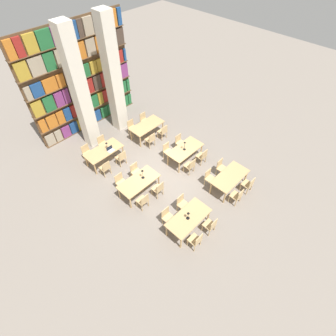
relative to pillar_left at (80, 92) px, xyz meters
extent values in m
plane|color=gray|center=(0.95, -4.40, -3.00)|extent=(40.00, 40.00, 0.00)
cube|color=brown|center=(0.95, 1.44, -0.25)|extent=(5.85, 0.06, 5.50)
cube|color=brown|center=(0.95, 1.44, -2.98)|extent=(5.85, 0.35, 0.03)
cube|color=tan|center=(-1.65, 1.40, -2.64)|extent=(0.46, 0.20, 0.66)
cube|color=tan|center=(-1.19, 1.40, -2.64)|extent=(0.35, 0.20, 0.66)
cube|color=#84387A|center=(-0.73, 1.40, -2.64)|extent=(0.44, 0.20, 0.66)
cube|color=navy|center=(-0.25, 1.40, -2.64)|extent=(0.42, 0.20, 0.66)
cube|color=#B7932D|center=(0.30, 1.40, -2.64)|extent=(0.62, 0.20, 0.66)
cube|color=#236B38|center=(0.80, 1.40, -2.64)|extent=(0.29, 0.20, 0.66)
cube|color=navy|center=(1.26, 1.40, -2.64)|extent=(0.49, 0.20, 0.66)
cube|color=#236B38|center=(1.80, 1.40, -2.64)|extent=(0.43, 0.20, 0.66)
cube|color=#236B38|center=(2.37, 1.40, -2.64)|extent=(0.65, 0.20, 0.66)
cube|color=#47382D|center=(2.90, 1.40, -2.64)|extent=(0.30, 0.20, 0.66)
cube|color=#236B38|center=(3.34, 1.40, -2.64)|extent=(0.48, 0.20, 0.66)
cube|color=#236B38|center=(3.72, 1.40, -2.64)|extent=(0.20, 0.20, 0.66)
cube|color=brown|center=(0.95, 1.44, -2.07)|extent=(5.85, 0.35, 0.03)
cube|color=orange|center=(-1.72, 1.40, -1.70)|extent=(0.32, 0.20, 0.71)
cube|color=orange|center=(-1.24, 1.40, -1.70)|extent=(0.50, 0.20, 0.71)
cube|color=orange|center=(-0.75, 1.40, -1.70)|extent=(0.37, 0.20, 0.71)
cube|color=navy|center=(-0.35, 1.40, -1.70)|extent=(0.37, 0.20, 0.71)
cube|color=maroon|center=(0.09, 1.40, -1.70)|extent=(0.44, 0.20, 0.71)
cube|color=navy|center=(0.63, 1.40, -1.70)|extent=(0.49, 0.20, 0.71)
cube|color=#236B38|center=(1.24, 1.40, -1.70)|extent=(0.63, 0.20, 0.71)
cube|color=#B7932D|center=(1.74, 1.40, -1.70)|extent=(0.29, 0.20, 0.71)
cube|color=maroon|center=(2.22, 1.40, -1.70)|extent=(0.61, 0.20, 0.71)
cube|color=navy|center=(2.84, 1.40, -1.70)|extent=(0.48, 0.20, 0.71)
cube|color=#236B38|center=(3.35, 1.40, -1.70)|extent=(0.44, 0.20, 0.71)
cube|color=#236B38|center=(3.73, 1.40, -1.70)|extent=(0.18, 0.20, 0.71)
cube|color=brown|center=(0.95, 1.44, -1.15)|extent=(5.85, 0.35, 0.03)
cube|color=#B7932D|center=(-1.63, 1.40, -0.74)|extent=(0.50, 0.20, 0.79)
cube|color=#236B38|center=(-1.04, 1.40, -0.74)|extent=(0.52, 0.20, 0.79)
cube|color=#84387A|center=(-0.51, 1.40, -0.74)|extent=(0.43, 0.20, 0.79)
cube|color=#84387A|center=(-0.11, 1.40, -0.74)|extent=(0.28, 0.20, 0.79)
cube|color=#47382D|center=(0.42, 1.40, -0.74)|extent=(0.67, 0.20, 0.79)
cube|color=maroon|center=(1.13, 1.40, -0.74)|extent=(0.68, 0.20, 0.79)
cube|color=#47382D|center=(1.74, 1.40, -0.74)|extent=(0.44, 0.20, 0.79)
cube|color=maroon|center=(2.32, 1.40, -0.74)|extent=(0.67, 0.20, 0.79)
cube|color=#47382D|center=(2.98, 1.40, -0.74)|extent=(0.59, 0.20, 0.79)
cube|color=#84387A|center=(3.58, 1.40, -0.74)|extent=(0.49, 0.20, 0.79)
cube|color=brown|center=(0.95, 1.44, -0.23)|extent=(5.85, 0.35, 0.03)
cube|color=tan|center=(-1.75, 1.40, 0.10)|extent=(0.26, 0.20, 0.64)
cube|color=navy|center=(-1.33, 1.40, 0.10)|extent=(0.52, 0.20, 0.64)
cube|color=orange|center=(-0.70, 1.40, 0.10)|extent=(0.65, 0.20, 0.64)
cube|color=orange|center=(-0.14, 1.40, 0.10)|extent=(0.35, 0.20, 0.64)
cube|color=tan|center=(0.27, 1.40, 0.10)|extent=(0.33, 0.20, 0.64)
cube|color=#236B38|center=(0.63, 1.40, 0.10)|extent=(0.26, 0.20, 0.64)
cube|color=#236B38|center=(1.13, 1.40, 0.10)|extent=(0.66, 0.20, 0.64)
cube|color=#B7932D|center=(1.72, 1.40, 0.10)|extent=(0.35, 0.20, 0.64)
cube|color=#B7932D|center=(2.22, 1.40, 0.10)|extent=(0.59, 0.20, 0.64)
cube|color=#84387A|center=(2.89, 1.40, 0.10)|extent=(0.67, 0.20, 0.64)
cube|color=maroon|center=(3.44, 1.40, 0.10)|extent=(0.36, 0.20, 0.64)
cube|color=navy|center=(3.76, 1.40, 0.10)|extent=(0.13, 0.20, 0.64)
cube|color=brown|center=(0.95, 1.44, 0.68)|extent=(5.85, 0.35, 0.03)
cube|color=#B7932D|center=(-1.61, 1.40, 1.10)|extent=(0.54, 0.20, 0.81)
cube|color=tan|center=(-0.96, 1.40, 1.10)|extent=(0.64, 0.20, 0.81)
cube|color=#236B38|center=(-0.36, 1.40, 1.10)|extent=(0.49, 0.20, 0.81)
cube|color=tan|center=(0.19, 1.40, 1.10)|extent=(0.46, 0.20, 0.81)
cube|color=tan|center=(0.69, 1.40, 1.10)|extent=(0.45, 0.20, 0.81)
cube|color=orange|center=(1.22, 1.40, 1.10)|extent=(0.51, 0.20, 0.81)
cube|color=tan|center=(1.80, 1.40, 1.10)|extent=(0.50, 0.20, 0.81)
cube|color=orange|center=(2.27, 1.40, 1.10)|extent=(0.34, 0.20, 0.81)
cube|color=orange|center=(2.66, 1.40, 1.10)|extent=(0.41, 0.20, 0.81)
cube|color=#47382D|center=(3.12, 1.40, 1.10)|extent=(0.36, 0.20, 0.81)
cube|color=#47382D|center=(3.60, 1.40, 1.10)|extent=(0.45, 0.20, 0.81)
cube|color=brown|center=(0.95, 1.44, 1.60)|extent=(5.85, 0.35, 0.03)
cube|color=orange|center=(-1.72, 1.40, 2.01)|extent=(0.33, 0.20, 0.79)
cube|color=maroon|center=(-1.36, 1.40, 2.01)|extent=(0.32, 0.20, 0.79)
cube|color=#B7932D|center=(-0.87, 1.40, 2.01)|extent=(0.50, 0.20, 0.79)
cube|color=#236B38|center=(-0.26, 1.40, 2.01)|extent=(0.62, 0.20, 0.79)
cube|color=#84387A|center=(0.38, 1.40, 2.01)|extent=(0.59, 0.20, 0.79)
cube|color=navy|center=(1.02, 1.40, 2.01)|extent=(0.60, 0.20, 0.79)
cube|color=#47382D|center=(1.47, 1.40, 2.01)|extent=(0.25, 0.20, 0.79)
cube|color=tan|center=(1.90, 1.40, 2.01)|extent=(0.49, 0.20, 0.79)
cube|color=#47382D|center=(2.51, 1.40, 2.01)|extent=(0.67, 0.20, 0.79)
cube|color=orange|center=(3.21, 1.40, 2.01)|extent=(0.64, 0.20, 0.79)
cube|color=navy|center=(3.71, 1.40, 2.01)|extent=(0.23, 0.20, 0.79)
cube|color=silver|center=(0.00, 0.00, 0.00)|extent=(0.64, 0.64, 6.00)
cube|color=silver|center=(1.89, 0.00, 0.00)|extent=(0.64, 0.64, 6.00)
cube|color=tan|center=(-0.41, -7.06, -2.27)|extent=(1.82, 0.90, 0.04)
cylinder|color=tan|center=(-1.23, -7.43, -2.64)|extent=(0.07, 0.07, 0.71)
cylinder|color=tan|center=(0.42, -7.43, -2.64)|extent=(0.07, 0.07, 0.71)
cylinder|color=tan|center=(-1.23, -6.69, -2.64)|extent=(0.07, 0.07, 0.71)
cylinder|color=tan|center=(0.42, -6.69, -2.64)|extent=(0.07, 0.07, 0.71)
cylinder|color=tan|center=(-1.00, -7.56, -2.80)|extent=(0.04, 0.04, 0.41)
cylinder|color=tan|center=(-0.64, -7.56, -2.80)|extent=(0.04, 0.04, 0.41)
cylinder|color=tan|center=(-1.00, -7.90, -2.80)|extent=(0.04, 0.04, 0.41)
cylinder|color=tan|center=(-0.64, -7.90, -2.80)|extent=(0.04, 0.04, 0.41)
cube|color=tan|center=(-0.82, -7.73, -2.57)|extent=(0.42, 0.40, 0.04)
cube|color=tan|center=(-0.82, -7.92, -2.34)|extent=(0.40, 0.03, 0.42)
cylinder|color=tan|center=(-0.64, -6.56, -2.80)|extent=(0.04, 0.04, 0.41)
cylinder|color=tan|center=(-1.00, -6.56, -2.80)|extent=(0.04, 0.04, 0.41)
cylinder|color=tan|center=(-0.64, -6.22, -2.80)|extent=(0.04, 0.04, 0.41)
cylinder|color=tan|center=(-1.00, -6.22, -2.80)|extent=(0.04, 0.04, 0.41)
cube|color=tan|center=(-0.82, -6.39, -2.57)|extent=(0.42, 0.40, 0.04)
cube|color=tan|center=(-0.82, -6.21, -2.34)|extent=(0.40, 0.03, 0.42)
cylinder|color=tan|center=(-0.12, -7.56, -2.80)|extent=(0.04, 0.04, 0.41)
cylinder|color=tan|center=(0.24, -7.56, -2.80)|extent=(0.04, 0.04, 0.41)
cylinder|color=tan|center=(-0.12, -7.90, -2.80)|extent=(0.04, 0.04, 0.41)
cylinder|color=tan|center=(0.24, -7.90, -2.80)|extent=(0.04, 0.04, 0.41)
cube|color=tan|center=(0.06, -7.73, -2.57)|extent=(0.42, 0.40, 0.04)
cube|color=tan|center=(0.06, -7.92, -2.34)|extent=(0.40, 0.03, 0.42)
cylinder|color=tan|center=(0.24, -6.56, -2.80)|extent=(0.04, 0.04, 0.41)
cylinder|color=tan|center=(-0.12, -6.56, -2.80)|extent=(0.04, 0.04, 0.41)
cylinder|color=tan|center=(0.24, -6.22, -2.80)|extent=(0.04, 0.04, 0.41)
cylinder|color=tan|center=(-0.12, -6.22, -2.80)|extent=(0.04, 0.04, 0.41)
cube|color=tan|center=(0.06, -6.39, -2.57)|extent=(0.42, 0.40, 0.04)
cube|color=tan|center=(0.06, -6.21, -2.34)|extent=(0.40, 0.03, 0.42)
cylinder|color=black|center=(-0.46, -7.07, -2.24)|extent=(0.14, 0.14, 0.01)
cylinder|color=black|center=(-0.46, -7.07, -2.07)|extent=(0.02, 0.02, 0.31)
cone|color=black|center=(-0.46, -7.07, -1.88)|extent=(0.11, 0.11, 0.07)
cube|color=tan|center=(2.43, -7.01, -2.27)|extent=(1.82, 0.90, 0.04)
cylinder|color=tan|center=(1.60, -7.38, -2.64)|extent=(0.07, 0.07, 0.71)
cylinder|color=tan|center=(3.26, -7.38, -2.64)|extent=(0.07, 0.07, 0.71)
cylinder|color=tan|center=(1.60, -6.64, -2.64)|extent=(0.07, 0.07, 0.71)
cylinder|color=tan|center=(3.26, -6.64, -2.64)|extent=(0.07, 0.07, 0.71)
cylinder|color=tan|center=(1.78, -7.51, -2.80)|extent=(0.04, 0.04, 0.41)
cylinder|color=tan|center=(2.14, -7.51, -2.80)|extent=(0.04, 0.04, 0.41)
cylinder|color=tan|center=(1.78, -7.85, -2.80)|extent=(0.04, 0.04, 0.41)
cylinder|color=tan|center=(2.14, -7.85, -2.80)|extent=(0.04, 0.04, 0.41)
cube|color=tan|center=(1.96, -7.68, -2.57)|extent=(0.42, 0.40, 0.04)
cube|color=tan|center=(1.96, -7.86, -2.34)|extent=(0.40, 0.03, 0.42)
cylinder|color=tan|center=(2.14, -6.51, -2.80)|extent=(0.04, 0.04, 0.41)
cylinder|color=tan|center=(1.78, -6.51, -2.80)|extent=(0.04, 0.04, 0.41)
cylinder|color=tan|center=(2.14, -6.17, -2.80)|extent=(0.04, 0.04, 0.41)
cylinder|color=tan|center=(1.78, -6.17, -2.80)|extent=(0.04, 0.04, 0.41)
cube|color=tan|center=(1.96, -6.34, -2.57)|extent=(0.42, 0.40, 0.04)
cube|color=tan|center=(1.96, -6.15, -2.34)|extent=(0.40, 0.03, 0.42)
cylinder|color=tan|center=(2.66, -7.51, -2.80)|extent=(0.04, 0.04, 0.41)
cylinder|color=tan|center=(3.02, -7.51, -2.80)|extent=(0.04, 0.04, 0.41)
cylinder|color=tan|center=(2.66, -7.85, -2.80)|extent=(0.04, 0.04, 0.41)
cylinder|color=tan|center=(3.02, -7.85, -2.80)|extent=(0.04, 0.04, 0.41)
cube|color=tan|center=(2.84, -7.68, -2.57)|extent=(0.42, 0.40, 0.04)
cube|color=tan|center=(2.84, -7.86, -2.34)|extent=(0.40, 0.03, 0.42)
cylinder|color=tan|center=(3.02, -6.51, -2.80)|extent=(0.04, 0.04, 0.41)
cylinder|color=tan|center=(2.66, -6.51, -2.80)|extent=(0.04, 0.04, 0.41)
cylinder|color=tan|center=(3.02, -6.17, -2.80)|extent=(0.04, 0.04, 0.41)
cylinder|color=tan|center=(2.66, -6.17, -2.80)|extent=(0.04, 0.04, 0.41)
cube|color=tan|center=(2.84, -6.34, -2.57)|extent=(0.42, 0.40, 0.04)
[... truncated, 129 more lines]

